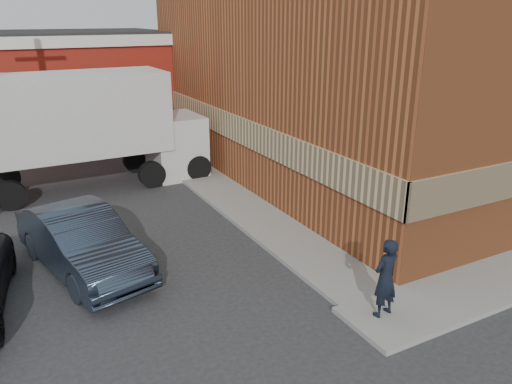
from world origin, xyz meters
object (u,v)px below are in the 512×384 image
warehouse (2,91)px  sedan (82,242)px  brick_building (384,56)px  man (385,278)px  box_truck (97,122)px

warehouse → sedan: bearing=-86.5°
brick_building → warehouse: 18.30m
brick_building → man: 13.24m
sedan → brick_building: bearing=4.3°
brick_building → warehouse: brick_building is taller
man → sedan: size_ratio=0.36×
brick_building → box_truck: 12.10m
warehouse → man: (6.31, -20.74, -1.79)m
brick_building → box_truck: (-11.64, 2.51, -2.16)m
man → box_truck: (-3.46, 12.25, 1.50)m
brick_building → warehouse: (-14.50, 11.00, -1.87)m
brick_building → sedan: (-13.56, -4.34, -3.86)m
box_truck → sedan: bearing=-106.4°
brick_building → sedan: 14.75m
brick_building → man: (-8.18, -9.74, -3.66)m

